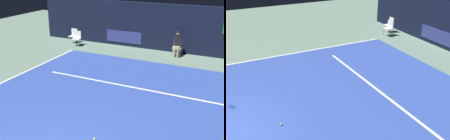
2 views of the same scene
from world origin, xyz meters
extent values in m
plane|color=slate|center=(0.00, 4.11, 0.00)|extent=(32.81, 32.81, 0.00)
cube|color=#2D479E|center=(0.00, 4.11, 0.01)|extent=(10.50, 10.22, 0.01)
cube|color=white|center=(-5.20, 4.11, 0.01)|extent=(0.10, 10.22, 0.01)
cube|color=white|center=(0.00, 5.90, 0.01)|extent=(8.19, 0.10, 0.01)
cube|color=black|center=(0.00, 11.49, 1.30)|extent=(16.84, 0.30, 2.60)
cube|color=navy|center=(-2.95, 11.33, 0.55)|extent=(2.20, 0.04, 0.70)
cube|color=white|center=(0.39, 10.72, 0.46)|extent=(0.48, 0.45, 0.04)
cube|color=white|center=(0.36, 10.92, 0.69)|extent=(0.42, 0.08, 0.42)
cylinder|color=#B2B2B7|center=(0.22, 10.53, 0.23)|extent=(0.03, 0.03, 0.46)
cylinder|color=#B2B2B7|center=(0.59, 10.57, 0.23)|extent=(0.03, 0.03, 0.46)
cylinder|color=#B2B2B7|center=(0.18, 10.87, 0.23)|extent=(0.03, 0.03, 0.46)
cylinder|color=#B2B2B7|center=(0.55, 10.91, 0.23)|extent=(0.03, 0.03, 0.46)
cube|color=tan|center=(0.39, 10.64, 0.50)|extent=(0.36, 0.43, 0.14)
cylinder|color=tan|center=(0.33, 10.45, 0.23)|extent=(0.11, 0.11, 0.46)
cylinder|color=tan|center=(0.50, 10.47, 0.23)|extent=(0.11, 0.11, 0.46)
cube|color=black|center=(0.38, 10.76, 0.83)|extent=(0.36, 0.26, 0.52)
sphere|color=#8C6647|center=(0.38, 10.76, 1.21)|extent=(0.20, 0.20, 0.20)
cylinder|color=#141933|center=(0.38, 10.76, 1.30)|extent=(0.19, 0.19, 0.04)
cube|color=white|center=(-6.01, 10.54, 0.44)|extent=(0.44, 0.40, 0.04)
cube|color=white|center=(-6.01, 10.74, 0.67)|extent=(0.42, 0.03, 0.42)
cylinder|color=#B2B2B7|center=(-6.20, 10.37, 0.22)|extent=(0.03, 0.03, 0.44)
cylinder|color=#B2B2B7|center=(-5.82, 10.37, 0.22)|extent=(0.03, 0.03, 0.44)
cylinder|color=#B2B2B7|center=(-6.20, 10.71, 0.22)|extent=(0.03, 0.03, 0.44)
cylinder|color=#B2B2B7|center=(-5.82, 10.71, 0.22)|extent=(0.03, 0.03, 0.44)
cube|color=white|center=(-5.46, 10.08, 0.44)|extent=(0.50, 0.47, 0.04)
cube|color=white|center=(-5.50, 10.28, 0.67)|extent=(0.42, 0.10, 0.42)
cylinder|color=#B2B2B7|center=(-5.62, 9.88, 0.22)|extent=(0.03, 0.03, 0.44)
cylinder|color=#B2B2B7|center=(-5.25, 9.94, 0.22)|extent=(0.03, 0.03, 0.44)
cylinder|color=#B2B2B7|center=(-5.67, 10.21, 0.22)|extent=(0.03, 0.03, 0.44)
cylinder|color=#B2B2B7|center=(-5.31, 10.28, 0.22)|extent=(0.03, 0.03, 0.44)
sphere|color=#CCE033|center=(0.23, 2.09, 0.05)|extent=(0.07, 0.07, 0.07)
camera|label=1|loc=(3.60, -3.74, 4.62)|focal=45.53mm
camera|label=2|loc=(7.10, 0.53, 5.03)|focal=44.60mm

